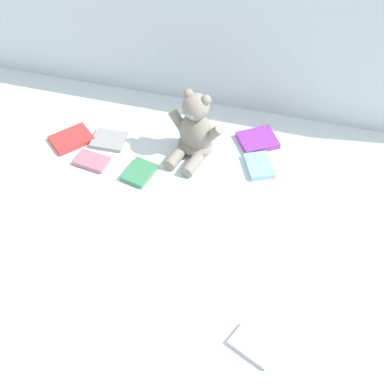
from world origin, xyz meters
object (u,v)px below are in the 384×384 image
Objects in this scene: book_case_2 at (259,166)px; book_case_5 at (139,173)px; book_case_1 at (71,139)px; teddy_bear at (195,132)px; book_case_3 at (92,161)px; book_case_6 at (254,346)px; book_case_4 at (258,140)px; book_case_0 at (109,140)px.

book_case_5 is (-0.35, -0.12, -0.00)m from book_case_2.
book_case_1 is 0.27m from book_case_5.
book_case_2 is at bearing 8.55° from teddy_bear.
book_case_3 is 0.76m from book_case_6.
book_case_5 is 0.64m from book_case_6.
book_case_2 is 0.11m from book_case_4.
teddy_bear is 0.21m from book_case_5.
book_case_1 and book_case_6 have the same top height.
teddy_bear reaches higher than book_case_2.
book_case_1 is 1.17× the size of book_case_6.
book_case_0 is 0.99× the size of book_case_6.
book_case_0 is 0.84× the size of book_case_1.
book_case_6 is at bearing -33.33° from book_case_5.
book_case_2 is (0.61, 0.04, 0.00)m from book_case_1.
book_case_3 is at bearing 4.13° from book_case_1.
book_case_4 is 1.17× the size of book_case_5.
book_case_0 is at bearing 154.57° from book_case_5.
book_case_0 is (-0.28, -0.03, -0.08)m from teddy_bear.
book_case_6 is at bearing 59.84° from book_case_3.
book_case_5 is (-0.14, -0.14, -0.08)m from teddy_bear.
book_case_3 and book_case_5 have the same top height.
book_case_0 is at bearing 53.88° from book_case_1.
book_case_3 is (-0.51, -0.11, -0.00)m from book_case_2.
book_case_0 and book_case_6 have the same top height.
book_case_2 is at bearing 32.70° from book_case_6.
book_case_2 reaches higher than book_case_6.
book_case_3 is at bearing -11.65° from book_case_0.
book_case_0 is 1.04× the size of book_case_3.
book_case_2 reaches higher than book_case_5.
teddy_bear is 2.13× the size of book_case_2.
book_case_5 reaches higher than book_case_1.
book_case_3 is (0.10, -0.08, 0.00)m from book_case_1.
book_case_3 reaches higher than book_case_0.
teddy_bear is 0.22m from book_case_2.
book_case_3 reaches higher than book_case_1.
book_case_3 is 1.02× the size of book_case_5.
book_case_4 is at bearing 77.55° from book_case_2.
book_case_3 is (-0.30, -0.13, -0.08)m from teddy_bear.
teddy_bear is at bearing 58.35° from book_case_5.
teddy_bear is 0.29m from book_case_0.
book_case_6 is (0.70, -0.55, -0.00)m from book_case_1.
book_case_2 is 1.07× the size of book_case_5.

